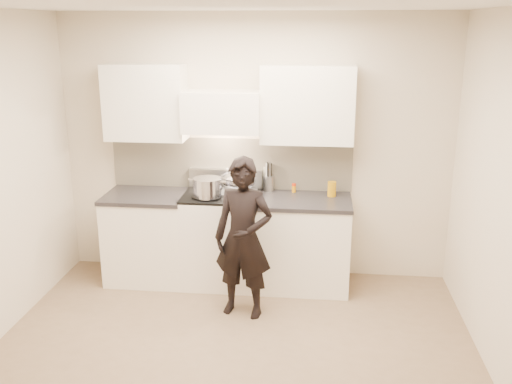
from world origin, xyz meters
TOP-DOWN VIEW (x-y plane):
  - ground_plane at (0.00, 0.00)m, footprint 4.00×4.00m
  - room_shell at (-0.06, 0.37)m, footprint 4.04×3.54m
  - stove at (-0.30, 1.42)m, footprint 0.76×0.65m
  - counter_right at (0.53, 1.43)m, footprint 0.92×0.67m
  - counter_left at (-1.08, 1.43)m, footprint 0.82×0.67m
  - wok at (-0.14, 1.55)m, footprint 0.36×0.44m
  - stock_pot at (-0.41, 1.28)m, footprint 0.39×0.33m
  - utensil_crock at (0.15, 1.67)m, footprint 0.11×0.11m
  - spice_jar at (0.41, 1.65)m, footprint 0.04×0.04m
  - oil_glass at (0.79, 1.55)m, footprint 0.09×0.09m
  - person at (0.01, 0.76)m, footprint 0.60×0.45m

SIDE VIEW (x-z plane):
  - ground_plane at x=0.00m, z-range 0.00..0.00m
  - counter_right at x=0.53m, z-range 0.00..0.92m
  - counter_left at x=-1.08m, z-range 0.00..0.92m
  - stove at x=-0.30m, z-range 0.00..0.95m
  - person at x=0.01m, z-range 0.00..1.47m
  - spice_jar at x=0.41m, z-range 0.92..1.01m
  - oil_glass at x=0.79m, z-range 0.92..1.07m
  - utensil_crock at x=0.15m, z-range 0.86..1.16m
  - stock_pot at x=-0.41m, z-range 0.96..1.14m
  - wok at x=-0.14m, z-range 0.91..1.20m
  - room_shell at x=-0.06m, z-range 0.25..2.95m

